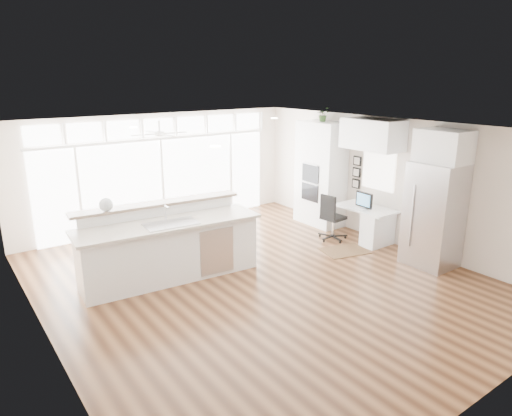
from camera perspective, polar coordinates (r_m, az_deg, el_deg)
floor at (r=8.29m, az=0.38°, el=-9.07°), size 7.00×8.00×0.02m
ceiling at (r=7.54m, az=0.42°, el=9.89°), size 7.00×8.00×0.02m
wall_back at (r=11.19m, az=-11.88°, el=4.61°), size 7.00×0.04×2.70m
wall_front at (r=5.36m, az=27.11°, el=-9.69°), size 7.00×0.04×2.70m
wall_left at (r=6.48m, az=-25.46°, el=-5.07°), size 0.04×8.00×2.70m
wall_right at (r=10.22m, az=16.44°, el=3.21°), size 0.04×8.00×2.70m
glass_wall at (r=11.20m, az=-11.66°, el=3.06°), size 5.80×0.06×2.08m
transom_row at (r=10.98m, az=-12.06°, el=9.83°), size 5.90×0.06×0.40m
desk_window at (r=10.33m, az=15.08°, el=4.58°), size 0.04×0.85×0.85m
ceiling_fan at (r=9.73m, az=-12.00°, el=9.66°), size 1.16×1.16×0.32m
recessed_lights at (r=7.71m, az=-0.47°, el=9.87°), size 3.40×3.00×0.02m
oven_cabinet at (r=11.16m, az=8.06°, el=4.25°), size 0.64×1.20×2.50m
desk_nook at (r=10.37m, az=13.45°, el=-1.95°), size 0.72×1.30×0.76m
upper_cabinets at (r=9.98m, az=14.35°, el=8.91°), size 0.64×1.30×0.64m
refrigerator at (r=9.25m, az=21.34°, el=-0.82°), size 0.76×0.90×2.00m
fridge_cabinet at (r=9.03m, az=22.39°, el=7.16°), size 0.64×0.90×0.60m
framed_photos at (r=10.75m, az=12.47°, el=4.38°), size 0.06×0.22×0.80m
kitchen_island at (r=8.29m, az=-10.74°, el=-4.42°), size 3.36×1.51×1.30m
rug at (r=9.77m, az=11.00°, el=-5.26°), size 1.05×0.87×0.01m
office_chair at (r=10.25m, az=9.65°, el=-1.13°), size 0.59×0.55×1.04m
fishbowl at (r=8.18m, az=-18.24°, el=0.41°), size 0.25×0.25×0.24m
monitor at (r=10.15m, az=13.37°, el=1.01°), size 0.09×0.45×0.37m
keyboard at (r=10.07m, az=12.66°, el=-0.12°), size 0.13×0.29×0.01m
potted_plant at (r=10.97m, az=8.35°, el=11.31°), size 0.34×0.37×0.25m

